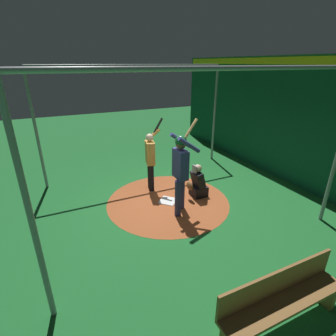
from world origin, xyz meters
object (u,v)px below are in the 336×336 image
(catcher, at_px, (198,184))
(bench, at_px, (281,298))
(home_plate, at_px, (168,201))
(batter, at_px, (181,166))
(visitor, at_px, (151,158))

(catcher, bearing_deg, bench, 76.39)
(catcher, bearing_deg, home_plate, -4.16)
(home_plate, height_order, bench, bench)
(batter, distance_m, catcher, 1.26)
(visitor, distance_m, bench, 4.60)
(home_plate, bearing_deg, visitor, -80.63)
(catcher, distance_m, visitor, 1.47)
(home_plate, distance_m, bench, 3.75)
(home_plate, xyz_separation_m, batter, (-0.06, 0.57, 1.18))
(visitor, height_order, bench, visitor)
(home_plate, height_order, visitor, visitor)
(batter, distance_m, bench, 3.24)
(home_plate, bearing_deg, catcher, 175.84)
(catcher, relative_size, bench, 0.46)
(home_plate, relative_size, bench, 0.21)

